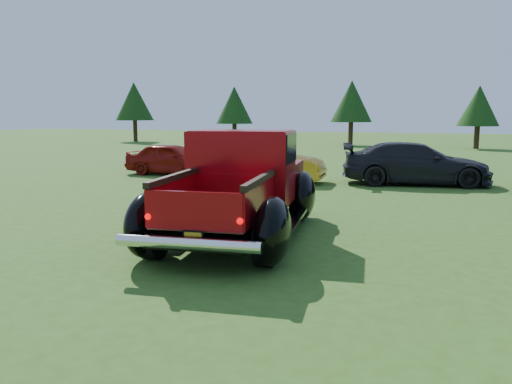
{
  "coord_description": "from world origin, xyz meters",
  "views": [
    {
      "loc": [
        3.5,
        -8.37,
        2.39
      ],
      "look_at": [
        0.37,
        0.2,
        0.97
      ],
      "focal_mm": 35.0,
      "sensor_mm": 36.0,
      "label": 1
    }
  ],
  "objects_px": {
    "pickup_truck": "(242,184)",
    "show_car_grey": "(416,163)",
    "tree_mid_right": "(479,106)",
    "show_car_red": "(172,159)",
    "tree_far_west": "(134,101)",
    "tree_mid_left": "(352,101)",
    "show_car_yellow": "(267,163)",
    "tree_west": "(234,105)"
  },
  "relations": [
    {
      "from": "pickup_truck",
      "to": "show_car_grey",
      "type": "relative_size",
      "value": 1.17
    },
    {
      "from": "tree_mid_right",
      "to": "show_car_red",
      "type": "relative_size",
      "value": 1.18
    },
    {
      "from": "tree_far_west",
      "to": "tree_mid_left",
      "type": "height_order",
      "value": "tree_far_west"
    },
    {
      "from": "tree_mid_right",
      "to": "show_car_yellow",
      "type": "bearing_deg",
      "value": -110.86
    },
    {
      "from": "tree_mid_right",
      "to": "tree_far_west",
      "type": "bearing_deg",
      "value": 180.0
    },
    {
      "from": "tree_west",
      "to": "show_car_grey",
      "type": "bearing_deg",
      "value": -52.67
    },
    {
      "from": "tree_west",
      "to": "show_car_grey",
      "type": "distance_m",
      "value": 24.51
    },
    {
      "from": "tree_west",
      "to": "show_car_grey",
      "type": "xyz_separation_m",
      "value": [
        14.79,
        -19.4,
        -2.39
      ]
    },
    {
      "from": "tree_mid_right",
      "to": "show_car_yellow",
      "type": "xyz_separation_m",
      "value": [
        -8.22,
        -21.57,
        -2.3
      ]
    },
    {
      "from": "tree_mid_right",
      "to": "show_car_yellow",
      "type": "distance_m",
      "value": 23.2
    },
    {
      "from": "tree_west",
      "to": "show_car_yellow",
      "type": "height_order",
      "value": "tree_west"
    },
    {
      "from": "show_car_grey",
      "to": "show_car_yellow",
      "type": "bearing_deg",
      "value": 92.77
    },
    {
      "from": "tree_west",
      "to": "tree_mid_right",
      "type": "bearing_deg",
      "value": 3.18
    },
    {
      "from": "show_car_yellow",
      "to": "show_car_grey",
      "type": "distance_m",
      "value": 5.15
    },
    {
      "from": "tree_west",
      "to": "tree_mid_right",
      "type": "distance_m",
      "value": 18.03
    },
    {
      "from": "show_car_red",
      "to": "pickup_truck",
      "type": "bearing_deg",
      "value": -144.97
    },
    {
      "from": "tree_mid_right",
      "to": "show_car_yellow",
      "type": "relative_size",
      "value": 1.07
    },
    {
      "from": "show_car_yellow",
      "to": "show_car_red",
      "type": "bearing_deg",
      "value": 76.24
    },
    {
      "from": "pickup_truck",
      "to": "show_car_yellow",
      "type": "relative_size",
      "value": 1.42
    },
    {
      "from": "tree_mid_left",
      "to": "tree_mid_right",
      "type": "height_order",
      "value": "tree_mid_left"
    },
    {
      "from": "tree_west",
      "to": "tree_mid_left",
      "type": "relative_size",
      "value": 0.92
    },
    {
      "from": "tree_far_west",
      "to": "show_car_yellow",
      "type": "relative_size",
      "value": 1.27
    },
    {
      "from": "tree_west",
      "to": "tree_mid_left",
      "type": "distance_m",
      "value": 9.22
    },
    {
      "from": "tree_mid_left",
      "to": "tree_far_west",
      "type": "bearing_deg",
      "value": -176.99
    },
    {
      "from": "tree_mid_right",
      "to": "tree_mid_left",
      "type": "bearing_deg",
      "value": 173.66
    },
    {
      "from": "tree_west",
      "to": "show_car_grey",
      "type": "height_order",
      "value": "tree_west"
    },
    {
      "from": "tree_far_west",
      "to": "show_car_grey",
      "type": "distance_m",
      "value": 32.23
    },
    {
      "from": "pickup_truck",
      "to": "tree_far_west",
      "type": "bearing_deg",
      "value": 119.61
    },
    {
      "from": "show_car_red",
      "to": "show_car_grey",
      "type": "xyz_separation_m",
      "value": [
        9.29,
        0.41,
        0.09
      ]
    },
    {
      "from": "tree_mid_left",
      "to": "show_car_yellow",
      "type": "distance_m",
      "value": 22.75
    },
    {
      "from": "tree_far_west",
      "to": "show_car_red",
      "type": "xyz_separation_m",
      "value": [
        15.5,
        -20.81,
        -2.89
      ]
    },
    {
      "from": "tree_mid_left",
      "to": "show_car_grey",
      "type": "distance_m",
      "value": 22.33
    },
    {
      "from": "tree_mid_left",
      "to": "show_car_grey",
      "type": "height_order",
      "value": "tree_mid_left"
    },
    {
      "from": "show_car_red",
      "to": "show_car_yellow",
      "type": "relative_size",
      "value": 0.91
    },
    {
      "from": "show_car_grey",
      "to": "tree_west",
      "type": "bearing_deg",
      "value": 26.93
    },
    {
      "from": "tree_west",
      "to": "tree_far_west",
      "type": "bearing_deg",
      "value": 174.29
    },
    {
      "from": "tree_far_west",
      "to": "pickup_truck",
      "type": "relative_size",
      "value": 0.89
    },
    {
      "from": "tree_mid_right",
      "to": "show_car_grey",
      "type": "relative_size",
      "value": 0.89
    },
    {
      "from": "tree_mid_left",
      "to": "pickup_truck",
      "type": "xyz_separation_m",
      "value": [
        2.79,
        -30.02,
        -2.4
      ]
    },
    {
      "from": "pickup_truck",
      "to": "show_car_red",
      "type": "xyz_separation_m",
      "value": [
        -6.29,
        8.21,
        -0.35
      ]
    },
    {
      "from": "show_car_red",
      "to": "tree_far_west",
      "type": "bearing_deg",
      "value": 34.28
    },
    {
      "from": "show_car_yellow",
      "to": "tree_west",
      "type": "bearing_deg",
      "value": 21.77
    }
  ]
}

